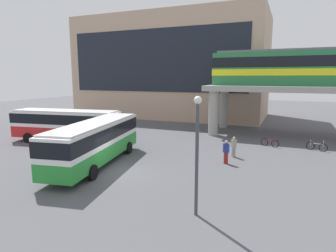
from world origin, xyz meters
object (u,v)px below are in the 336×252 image
at_px(bicycle_red, 270,143).
at_px(bicycle_silver, 317,147).
at_px(pedestrian_near_building, 234,147).
at_px(train, 323,67).
at_px(bus_main, 96,139).
at_px(bus_secondary, 66,122).
at_px(station_building, 172,68).
at_px(pedestrian_waiting_near_stop, 226,153).

xyz_separation_m(bicycle_red, bicycle_silver, (3.95, 0.01, 0.00)).
bearing_deg(pedestrian_near_building, bicycle_red, 63.33).
height_order(train, bus_main, train).
bearing_deg(train, bus_secondary, -152.87).
height_order(train, bicycle_silver, train).
bearing_deg(bus_secondary, train, 27.13).
xyz_separation_m(station_building, pedestrian_near_building, (14.70, -22.83, -7.25)).
height_order(bus_main, pedestrian_near_building, bus_main).
bearing_deg(bicycle_red, pedestrian_near_building, -116.67).
relative_size(bicycle_silver, pedestrian_waiting_near_stop, 0.97).
bearing_deg(bus_secondary, station_building, 85.71).
xyz_separation_m(station_building, bus_secondary, (-1.79, -23.84, -6.05)).
bearing_deg(station_building, bus_secondary, -94.29).
bearing_deg(bicycle_red, train, 53.65).
xyz_separation_m(bus_main, bicycle_red, (11.53, 11.05, -1.63)).
distance_m(station_building, train, 24.66).
xyz_separation_m(bus_main, bus_secondary, (-7.44, 5.08, 0.00)).
bearing_deg(bus_main, station_building, 101.07).
height_order(bus_secondary, bicycle_red, bus_secondary).
relative_size(bus_secondary, pedestrian_near_building, 6.71).
xyz_separation_m(bicycle_silver, pedestrian_waiting_near_stop, (-6.65, -7.03, 0.49)).
xyz_separation_m(station_building, train, (21.62, -11.84, -0.54)).
relative_size(train, pedestrian_near_building, 13.49).
bearing_deg(pedestrian_waiting_near_stop, bicycle_silver, 46.61).
relative_size(bus_secondary, bicycle_silver, 6.56).
distance_m(bicycle_red, pedestrian_near_building, 5.57).
relative_size(bus_main, bicycle_silver, 6.57).
xyz_separation_m(bicycle_silver, pedestrian_near_building, (-6.45, -4.97, 0.43)).
bearing_deg(bus_secondary, bicycle_silver, 14.61).
distance_m(bus_secondary, bicycle_red, 19.96).
xyz_separation_m(train, bus_secondary, (-23.41, -11.99, -5.51)).
height_order(bicycle_silver, pedestrian_near_building, pedestrian_near_building).
bearing_deg(bus_main, bicycle_red, 43.77).
height_order(train, pedestrian_near_building, train).
distance_m(bus_secondary, bicycle_silver, 23.75).
distance_m(train, pedestrian_waiting_near_stop, 16.29).
height_order(bus_main, pedestrian_waiting_near_stop, bus_main).
relative_size(bicycle_red, pedestrian_waiting_near_stop, 0.95).
bearing_deg(train, bicycle_silver, -94.58).
bearing_deg(bus_main, bus_secondary, 145.68).
bearing_deg(bus_main, pedestrian_near_building, 33.95).
xyz_separation_m(bus_secondary, pedestrian_near_building, (16.48, 1.00, -1.20)).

